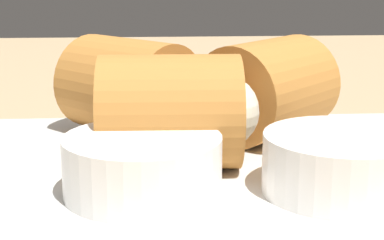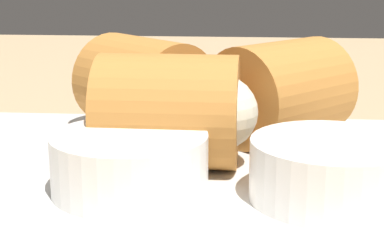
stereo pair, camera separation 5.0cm
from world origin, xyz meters
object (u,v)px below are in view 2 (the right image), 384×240
at_px(serving_plate, 192,175).
at_px(spoon, 261,114).
at_px(dipping_bowl_near, 139,161).
at_px(dipping_bowl_far, 331,168).

distance_m(serving_plate, spoon, 0.16).
relative_size(dipping_bowl_near, spoon, 0.54).
bearing_deg(dipping_bowl_far, serving_plate, -35.51).
relative_size(serving_plate, dipping_bowl_far, 4.25).
distance_m(serving_plate, dipping_bowl_near, 0.06).
height_order(dipping_bowl_near, dipping_bowl_far, same).
height_order(dipping_bowl_near, spoon, dipping_bowl_near).
relative_size(dipping_bowl_near, dipping_bowl_far, 1.00).
bearing_deg(serving_plate, spoon, -105.70).
xyz_separation_m(dipping_bowl_near, dipping_bowl_far, (-0.09, 0.00, 0.00)).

